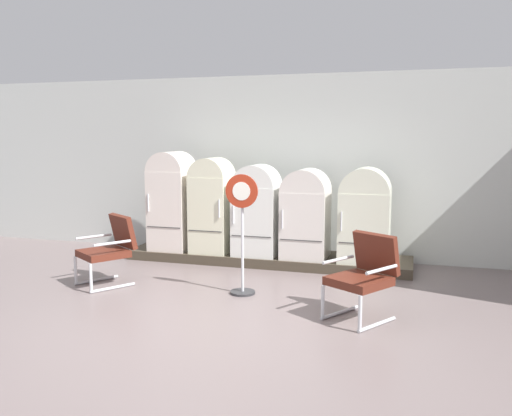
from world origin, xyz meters
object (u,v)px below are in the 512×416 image
object	(u,v)px
refrigerator_4	(365,213)
armchair_left	(110,247)
refrigerator_3	(306,211)
refrigerator_0	(172,197)
refrigerator_1	(212,202)
armchair_right	(364,273)
sign_stand	(242,238)
refrigerator_2	(257,208)

from	to	relation	value
refrigerator_4	armchair_left	bearing A→B (deg)	-151.97
refrigerator_3	refrigerator_4	xyz separation A→B (m)	(0.89, -0.01, 0.02)
refrigerator_3	refrigerator_0	bearing A→B (deg)	-179.76
refrigerator_1	refrigerator_0	bearing A→B (deg)	177.86
armchair_right	sign_stand	size ratio (longest dim) A/B	0.61
refrigerator_2	sign_stand	world-z (taller)	refrigerator_2
refrigerator_0	armchair_left	bearing A→B (deg)	-93.69
armchair_left	refrigerator_3	bearing A→B (deg)	36.48
refrigerator_4	armchair_right	distance (m)	2.15
refrigerator_0	refrigerator_3	distance (m)	2.22
refrigerator_3	sign_stand	size ratio (longest dim) A/B	0.89
sign_stand	refrigerator_4	bearing A→B (deg)	49.93
refrigerator_0	refrigerator_2	bearing A→B (deg)	-1.58
armchair_left	armchair_right	distance (m)	3.43
refrigerator_0	refrigerator_2	distance (m)	1.46
refrigerator_3	armchair_right	bearing A→B (deg)	-63.03
refrigerator_4	armchair_right	bearing A→B (deg)	-84.78
refrigerator_2	armchair_right	size ratio (longest dim) A/B	1.51
refrigerator_2	refrigerator_0	bearing A→B (deg)	178.42
refrigerator_2	refrigerator_4	xyz separation A→B (m)	(1.65, 0.04, -0.02)
refrigerator_3	refrigerator_4	distance (m)	0.89
refrigerator_4	refrigerator_2	bearing A→B (deg)	-178.65
refrigerator_4	sign_stand	bearing A→B (deg)	-130.07
armchair_left	sign_stand	xyz separation A→B (m)	(1.85, 0.08, 0.20)
refrigerator_2	armchair_left	bearing A→B (deg)	-133.10
refrigerator_1	refrigerator_4	xyz separation A→B (m)	(2.40, 0.03, -0.08)
refrigerator_1	refrigerator_4	distance (m)	2.40
refrigerator_2	armchair_right	xyz separation A→B (m)	(1.84, -2.07, -0.37)
refrigerator_0	refrigerator_4	bearing A→B (deg)	-0.02
armchair_right	sign_stand	distance (m)	1.65
sign_stand	armchair_left	bearing A→B (deg)	-177.37
refrigerator_1	sign_stand	world-z (taller)	refrigerator_1
refrigerator_0	armchair_right	size ratio (longest dim) A/B	1.71
armchair_right	refrigerator_2	bearing A→B (deg)	131.65
armchair_left	armchair_right	size ratio (longest dim) A/B	1.00
refrigerator_1	refrigerator_3	distance (m)	1.51
refrigerator_1	armchair_right	size ratio (longest dim) A/B	1.62
armchair_left	refrigerator_4	bearing A→B (deg)	28.03
refrigerator_0	refrigerator_3	xyz separation A→B (m)	(2.22, 0.01, -0.14)
refrigerator_2	armchair_right	bearing A→B (deg)	-48.35
refrigerator_0	sign_stand	distance (m)	2.39
refrigerator_4	sign_stand	world-z (taller)	refrigerator_4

